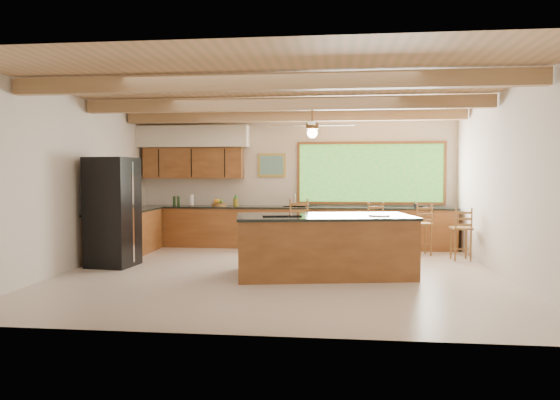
# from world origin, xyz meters

# --- Properties ---
(ground) EXTENTS (7.20, 7.20, 0.00)m
(ground) POSITION_xyz_m (0.00, 0.00, 0.00)
(ground) COLOR beige
(ground) RESTS_ON ground
(room_shell) EXTENTS (7.27, 6.54, 3.02)m
(room_shell) POSITION_xyz_m (-0.17, 0.65, 2.21)
(room_shell) COLOR beige
(room_shell) RESTS_ON ground
(counter_run) EXTENTS (7.12, 3.10, 1.22)m
(counter_run) POSITION_xyz_m (-0.82, 2.52, 0.46)
(counter_run) COLOR brown
(counter_run) RESTS_ON ground
(island) EXTENTS (3.00, 1.79, 1.00)m
(island) POSITION_xyz_m (0.72, -0.10, 0.49)
(island) COLOR brown
(island) RESTS_ON ground
(refrigerator) EXTENTS (0.83, 0.81, 1.94)m
(refrigerator) POSITION_xyz_m (-3.05, 0.30, 0.97)
(refrigerator) COLOR black
(refrigerator) RESTS_ON ground
(bar_stool_a) EXTENTS (0.48, 0.48, 1.17)m
(bar_stool_a) POSITION_xyz_m (0.17, 1.54, 0.70)
(bar_stool_a) COLOR brown
(bar_stool_a) RESTS_ON ground
(bar_stool_b) EXTENTS (0.49, 0.49, 1.08)m
(bar_stool_b) POSITION_xyz_m (1.67, 2.03, 0.64)
(bar_stool_b) COLOR brown
(bar_stool_b) RESTS_ON ground
(bar_stool_c) EXTENTS (0.45, 0.45, 1.06)m
(bar_stool_c) POSITION_xyz_m (2.65, 2.09, 0.63)
(bar_stool_c) COLOR brown
(bar_stool_c) RESTS_ON ground
(bar_stool_d) EXTENTS (0.38, 0.38, 1.02)m
(bar_stool_d) POSITION_xyz_m (3.30, 1.55, 0.60)
(bar_stool_d) COLOR brown
(bar_stool_d) RESTS_ON ground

